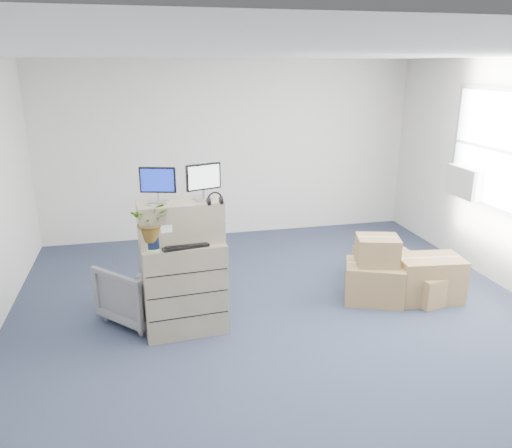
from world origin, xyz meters
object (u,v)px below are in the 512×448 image
at_px(potted_plant, 152,226).
at_px(office_chair, 140,287).
at_px(filing_cabinet_lower, 184,286).
at_px(keyboard, 185,245).
at_px(monitor_left, 158,183).
at_px(monitor_right, 204,180).
at_px(water_bottle, 192,228).

height_order(potted_plant, office_chair, potted_plant).
distance_m(filing_cabinet_lower, keyboard, 0.52).
bearing_deg(monitor_left, monitor_right, 16.18).
relative_size(monitor_left, water_bottle, 1.41).
bearing_deg(keyboard, monitor_left, 129.54).
distance_m(keyboard, office_chair, 0.92).
bearing_deg(keyboard, filing_cabinet_lower, 85.71).
xyz_separation_m(filing_cabinet_lower, monitor_right, (0.25, 0.05, 1.12)).
xyz_separation_m(keyboard, potted_plant, (-0.31, 0.01, 0.22)).
bearing_deg(monitor_left, filing_cabinet_lower, 2.08).
xyz_separation_m(monitor_left, potted_plant, (-0.09, -0.17, -0.39)).
relative_size(water_bottle, potted_plant, 0.54).
height_order(filing_cabinet_lower, office_chair, filing_cabinet_lower).
xyz_separation_m(filing_cabinet_lower, water_bottle, (0.11, 0.05, 0.62)).
relative_size(water_bottle, office_chair, 0.34).
bearing_deg(keyboard, monitor_right, 27.92).
bearing_deg(monitor_right, potted_plant, -179.81).
height_order(monitor_left, office_chair, monitor_left).
bearing_deg(office_chair, monitor_right, 114.41).
bearing_deg(office_chair, keyboard, 91.36).
bearing_deg(monitor_left, water_bottle, 14.98).
bearing_deg(filing_cabinet_lower, office_chair, 137.62).
bearing_deg(office_chair, water_bottle, 108.71).
bearing_deg(potted_plant, water_bottle, 22.78).
bearing_deg(filing_cabinet_lower, water_bottle, 18.89).
xyz_separation_m(monitor_left, monitor_right, (0.45, 0.01, 0.01)).
distance_m(monitor_right, office_chair, 1.46).
distance_m(monitor_right, potted_plant, 0.70).
xyz_separation_m(keyboard, water_bottle, (0.09, 0.18, 0.11)).
height_order(water_bottle, office_chair, water_bottle).
xyz_separation_m(potted_plant, office_chair, (-0.16, 0.48, -0.84)).
bearing_deg(keyboard, office_chair, 122.95).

